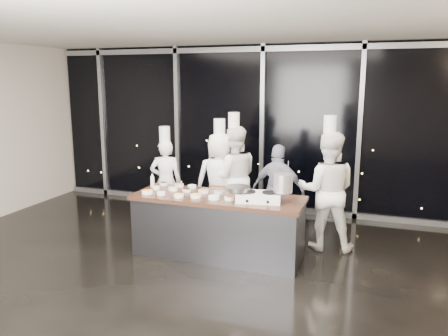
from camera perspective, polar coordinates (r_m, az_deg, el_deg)
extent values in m
plane|color=black|center=(5.78, -3.92, -14.54)|extent=(9.00, 9.00, 0.00)
cube|color=#BEB3A3|center=(8.58, 5.17, 5.15)|extent=(9.00, 0.02, 3.20)
cube|color=silver|center=(5.25, -4.42, 18.74)|extent=(9.00, 7.00, 0.02)
cube|color=black|center=(8.52, 5.07, 5.11)|extent=(8.90, 0.04, 3.18)
cube|color=gray|center=(8.44, 5.17, 15.25)|extent=(8.90, 0.08, 0.10)
cube|color=gray|center=(8.78, 4.82, -5.03)|extent=(8.90, 0.08, 0.10)
cube|color=gray|center=(9.98, -15.56, 5.65)|extent=(0.08, 0.08, 3.20)
cube|color=gray|center=(9.08, -6.13, 5.47)|extent=(0.08, 0.08, 3.20)
cube|color=gray|center=(8.47, 4.99, 5.07)|extent=(0.08, 0.08, 3.20)
cube|color=gray|center=(8.22, 17.28, 4.41)|extent=(0.08, 0.08, 3.20)
cube|color=#3A3A3F|center=(6.40, -0.78, -7.84)|extent=(2.40, 0.80, 0.84)
cube|color=#49291E|center=(6.26, -0.79, -3.95)|extent=(2.46, 0.86, 0.06)
cube|color=white|center=(5.99, 4.55, -3.79)|extent=(0.65, 0.46, 0.12)
cylinder|color=black|center=(5.99, 3.16, -3.09)|extent=(0.23, 0.23, 0.02)
cylinder|color=black|center=(5.97, 5.97, -3.20)|extent=(0.23, 0.23, 0.02)
cylinder|color=black|center=(5.82, 3.03, -4.33)|extent=(0.04, 0.03, 0.04)
cylinder|color=black|center=(5.80, 5.74, -4.43)|extent=(0.04, 0.03, 0.04)
cylinder|color=gray|center=(6.00, 1.83, -2.68)|extent=(0.39, 0.39, 0.06)
cube|color=#4C2B14|center=(6.04, -0.94, -2.53)|extent=(0.25, 0.07, 0.02)
cylinder|color=#A7A7AA|center=(5.94, 7.73, -1.96)|extent=(0.29, 0.29, 0.25)
cylinder|color=white|center=(6.48, -9.99, -3.12)|extent=(0.16, 0.16, 0.04)
cylinder|color=yellow|center=(6.47, -10.00, -2.98)|extent=(0.13, 0.13, 0.01)
cylinder|color=white|center=(6.70, -8.84, -2.60)|extent=(0.11, 0.11, 0.04)
cylinder|color=beige|center=(6.69, -8.84, -2.46)|extent=(0.09, 0.09, 0.01)
cylinder|color=white|center=(6.95, -7.90, -2.06)|extent=(0.12, 0.12, 0.04)
cylinder|color=black|center=(6.95, -7.91, -1.93)|extent=(0.10, 0.10, 0.01)
cylinder|color=white|center=(6.37, -8.20, -3.30)|extent=(0.13, 0.13, 0.04)
cylinder|color=beige|center=(6.37, -8.20, -3.16)|extent=(0.10, 0.10, 0.01)
cylinder|color=white|center=(6.61, -6.67, -2.73)|extent=(0.14, 0.14, 0.04)
cylinder|color=#D9B96C|center=(6.60, -6.67, -2.59)|extent=(0.11, 0.11, 0.01)
cylinder|color=white|center=(6.82, -5.88, -2.26)|extent=(0.14, 0.14, 0.04)
cylinder|color=#A97554|center=(6.82, -5.88, -2.13)|extent=(0.12, 0.12, 0.01)
cylinder|color=white|center=(6.22, -5.93, -3.61)|extent=(0.14, 0.14, 0.04)
cylinder|color=#DFA65C|center=(6.22, -5.93, -3.46)|extent=(0.12, 0.12, 0.01)
cylinder|color=white|center=(6.51, -4.89, -2.92)|extent=(0.13, 0.13, 0.04)
cylinder|color=black|center=(6.50, -4.89, -2.78)|extent=(0.11, 0.11, 0.01)
cylinder|color=white|center=(6.72, -4.21, -2.45)|extent=(0.13, 0.13, 0.04)
cylinder|color=white|center=(6.72, -4.21, -2.31)|extent=(0.11, 0.11, 0.01)
cylinder|color=white|center=(6.20, -3.70, -3.63)|extent=(0.16, 0.16, 0.04)
cylinder|color=tan|center=(6.19, -3.70, -3.48)|extent=(0.13, 0.13, 0.01)
cylinder|color=white|center=(6.42, -2.71, -3.08)|extent=(0.16, 0.16, 0.04)
cylinder|color=tan|center=(6.42, -2.72, -2.94)|extent=(0.13, 0.13, 0.01)
cylinder|color=white|center=(6.10, -1.31, -3.86)|extent=(0.17, 0.17, 0.04)
cylinder|color=#F7FDC9|center=(6.09, -1.31, -3.71)|extent=(0.14, 0.14, 0.01)
cylinder|color=white|center=(6.37, -0.70, -3.20)|extent=(0.13, 0.13, 0.04)
cylinder|color=olive|center=(6.36, -0.70, -3.06)|extent=(0.11, 0.11, 0.01)
cylinder|color=white|center=(6.05, 0.68, -3.98)|extent=(0.13, 0.13, 0.04)
cylinder|color=#FA9A53|center=(6.05, 0.68, -3.83)|extent=(0.11, 0.11, 0.01)
cylinder|color=silver|center=(6.84, -9.33, -1.81)|extent=(0.06, 0.06, 0.16)
cone|color=silver|center=(6.81, -9.36, -0.91)|extent=(0.05, 0.05, 0.05)
imported|color=white|center=(7.79, -7.60, -1.82)|extent=(0.64, 0.53, 1.52)
cylinder|color=white|center=(7.65, -7.77, 4.45)|extent=(0.24, 0.24, 0.26)
imported|color=white|center=(7.52, -0.58, -1.62)|extent=(0.96, 0.82, 1.67)
cylinder|color=white|center=(7.36, -0.60, 5.47)|extent=(0.25, 0.25, 0.26)
imported|color=white|center=(7.52, 1.26, -1.22)|extent=(1.06, 0.96, 1.77)
cylinder|color=white|center=(7.37, 1.29, 6.29)|extent=(0.25, 0.25, 0.26)
imported|color=#151C3B|center=(7.22, 7.09, -2.90)|extent=(0.93, 0.48, 1.51)
imported|color=white|center=(6.73, 13.30, -2.90)|extent=(0.95, 0.78, 1.80)
cylinder|color=white|center=(6.56, 13.69, 5.59)|extent=(0.21, 0.21, 0.26)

